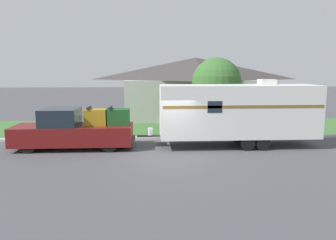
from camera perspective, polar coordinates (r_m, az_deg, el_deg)
name	(u,v)px	position (r m, az deg, el deg)	size (l,w,h in m)	color
ground_plane	(169,156)	(15.08, 0.24, -6.35)	(120.00, 120.00, 0.00)	#47474C
curb_strip	(165,138)	(18.70, -0.48, -3.14)	(80.00, 0.30, 0.14)	beige
lawn_strip	(163,128)	(22.29, -0.95, -1.34)	(80.00, 7.00, 0.03)	#3D6B33
house_across_street	(195,86)	(27.62, 4.78, 5.87)	(12.25, 7.92, 4.91)	#B2B2A8
pickup_truck	(75,130)	(17.06, -15.95, -1.70)	(5.97, 2.07, 2.10)	black
travel_trailer	(238,111)	(17.13, 12.14, 1.56)	(9.17, 2.24, 3.44)	black
mailbox	(92,120)	(19.34, -13.12, -0.06)	(0.48, 0.20, 1.36)	brown
tree_in_yard	(216,82)	(21.42, 8.43, 6.50)	(3.16, 3.16, 4.70)	brown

